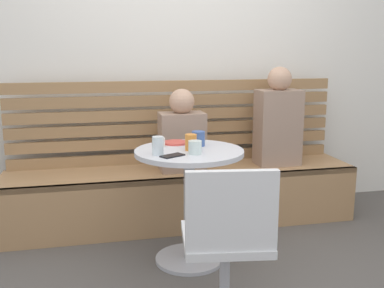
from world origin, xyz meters
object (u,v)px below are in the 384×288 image
(booth_bench, at_px, (183,196))
(person_adult, at_px, (278,121))
(cup_glass_short, at_px, (195,147))
(plate_small, at_px, (175,143))
(cup_tumbler_orange, at_px, (191,142))
(phone_on_table, at_px, (172,156))
(person_child_left, at_px, (182,135))
(cafe_table, at_px, (189,184))
(cup_espresso_small, at_px, (161,142))
(white_chair, at_px, (227,245))
(cup_water_clear, at_px, (158,146))
(cup_mug_blue, at_px, (198,139))

(booth_bench, bearing_deg, person_adult, -0.76)
(cup_glass_short, relative_size, plate_small, 0.47)
(cup_tumbler_orange, relative_size, phone_on_table, 0.71)
(booth_bench, bearing_deg, person_child_left, -107.85)
(person_adult, bearing_deg, plate_small, -154.22)
(phone_on_table, bearing_deg, booth_bench, -44.85)
(cafe_table, distance_m, person_adult, 1.12)
(person_adult, relative_size, cup_espresso_small, 13.92)
(cafe_table, distance_m, white_chair, 0.81)
(cup_tumbler_orange, height_order, cup_glass_short, cup_tumbler_orange)
(cafe_table, relative_size, phone_on_table, 5.29)
(person_child_left, xyz_separation_m, cup_glass_short, (-0.07, -0.76, 0.07))
(booth_bench, relative_size, cup_water_clear, 24.55)
(cup_tumbler_orange, relative_size, plate_small, 0.59)
(person_child_left, xyz_separation_m, cup_espresso_small, (-0.24, -0.50, 0.05))
(person_adult, bearing_deg, cup_tumbler_orange, -142.30)
(cup_tumbler_orange, xyz_separation_m, plate_small, (-0.06, 0.22, -0.04))
(person_adult, distance_m, cup_tumbler_orange, 1.09)
(person_child_left, height_order, cup_espresso_small, person_child_left)
(booth_bench, bearing_deg, cup_tumbler_orange, -97.07)
(person_child_left, height_order, cup_tumbler_orange, person_child_left)
(white_chair, bearing_deg, cup_tumbler_orange, 89.50)
(booth_bench, xyz_separation_m, cup_mug_blue, (-0.01, -0.56, 0.57))
(cup_glass_short, bearing_deg, cup_water_clear, 173.51)
(cafe_table, relative_size, cup_glass_short, 9.25)
(person_adult, relative_size, cup_tumbler_orange, 7.80)
(plate_small, xyz_separation_m, phone_on_table, (-0.08, -0.36, -0.00))
(cup_tumbler_orange, xyz_separation_m, cup_glass_short, (0.00, -0.10, -0.01))
(white_chair, height_order, cup_glass_short, white_chair)
(person_child_left, bearing_deg, phone_on_table, -105.40)
(person_adult, bearing_deg, phone_on_table, -141.37)
(person_adult, distance_m, cup_espresso_small, 1.14)
(cafe_table, relative_size, plate_small, 4.35)
(white_chair, distance_m, person_child_left, 1.47)
(phone_on_table, bearing_deg, cup_glass_short, -107.41)
(booth_bench, distance_m, cup_espresso_small, 0.79)
(plate_small, bearing_deg, cafe_table, -77.06)
(cafe_table, relative_size, person_child_left, 1.19)
(cup_glass_short, xyz_separation_m, plate_small, (-0.06, 0.33, -0.03))
(cup_mug_blue, bearing_deg, cup_tumbler_orange, -122.65)
(white_chair, distance_m, phone_on_table, 0.73)
(person_child_left, bearing_deg, cup_mug_blue, -90.13)
(person_child_left, distance_m, phone_on_table, 0.82)
(cup_glass_short, xyz_separation_m, cup_water_clear, (-0.22, 0.02, 0.02))
(cafe_table, distance_m, cup_water_clear, 0.36)
(plate_small, bearing_deg, white_chair, -87.27)
(cup_glass_short, bearing_deg, booth_bench, 84.01)
(person_child_left, height_order, plate_small, person_child_left)
(cup_tumbler_orange, bearing_deg, cup_glass_short, -88.98)
(person_child_left, distance_m, cup_water_clear, 0.79)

